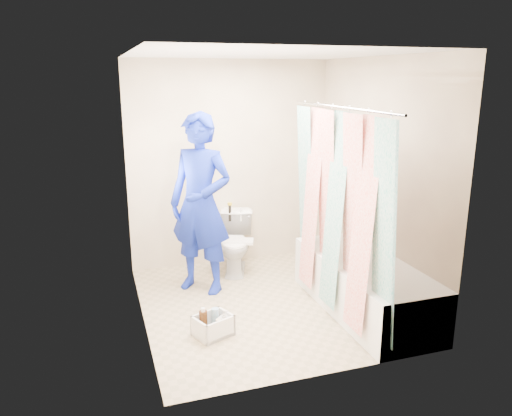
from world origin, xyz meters
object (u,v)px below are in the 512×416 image
object	(u,v)px
cleaning_caddy	(214,326)
toilet	(235,243)
bathtub	(364,284)
plumber	(201,204)

from	to	relation	value
cleaning_caddy	toilet	bearing A→B (deg)	44.71
bathtub	plumber	bearing A→B (deg)	144.32
toilet	plumber	world-z (taller)	plumber
bathtub	plumber	distance (m)	1.82
toilet	plumber	size ratio (longest dim) A/B	0.36
bathtub	plumber	size ratio (longest dim) A/B	0.93
toilet	plumber	bearing A→B (deg)	-122.29
toilet	plumber	distance (m)	0.85
bathtub	toilet	xyz separation A→B (m)	(-0.90, 1.36, 0.07)
toilet	cleaning_caddy	xyz separation A→B (m)	(-0.59, -1.38, -0.25)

